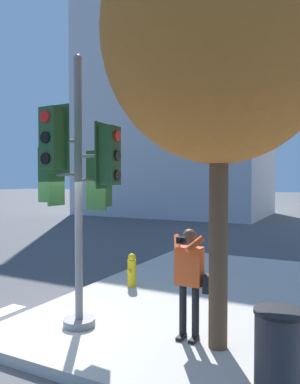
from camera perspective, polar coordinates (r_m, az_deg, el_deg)
ground_plane at (r=6.59m, az=-20.87°, el=-20.82°), size 160.00×160.00×0.00m
sidewalk_corner at (r=7.99m, az=19.17°, el=-16.08°), size 8.00×8.00×0.16m
traffic_signal_pole at (r=6.09m, az=-10.84°, el=1.89°), size 1.45×1.45×4.36m
person_photographer at (r=5.69m, az=6.10°, el=-12.29°), size 0.58×0.54×1.64m
street_tree at (r=5.67m, az=10.55°, el=22.63°), size 3.29×3.29×6.20m
fire_hydrant at (r=8.50m, az=-2.80°, el=-11.79°), size 0.19×0.25×0.73m
trash_bin at (r=4.82m, az=19.15°, el=-21.67°), size 0.59×0.59×0.89m
building_left at (r=28.68m, az=3.86°, el=13.73°), size 13.32×8.57×16.89m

